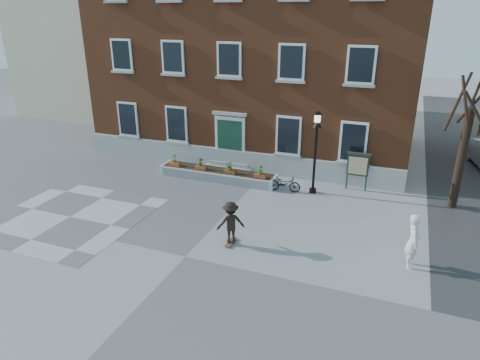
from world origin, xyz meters
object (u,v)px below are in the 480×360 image
at_px(bystander, 413,241).
at_px(lamp_post, 316,141).
at_px(bicycle, 284,183).
at_px(skateboarder, 231,222).
at_px(notice_board, 358,165).

distance_m(bystander, lamp_post, 6.88).
distance_m(bicycle, skateboarder, 5.54).
relative_size(bicycle, skateboarder, 0.92).
bearing_deg(notice_board, skateboarder, -117.78).
xyz_separation_m(bicycle, skateboarder, (-0.48, -5.50, 0.47)).
distance_m(bicycle, lamp_post, 2.53).
height_order(bystander, notice_board, bystander).
relative_size(notice_board, skateboarder, 1.11).
xyz_separation_m(lamp_post, notice_board, (1.85, 1.07, -1.28)).
bearing_deg(skateboarder, bystander, 7.52).
height_order(bystander, lamp_post, lamp_post).
bearing_deg(lamp_post, bicycle, -165.15).
height_order(bicycle, skateboarder, skateboarder).
distance_m(bicycle, notice_board, 3.57).
relative_size(lamp_post, notice_board, 2.10).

